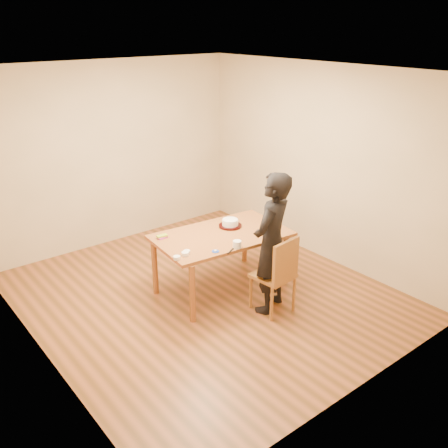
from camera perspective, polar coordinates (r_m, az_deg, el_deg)
room_shell at (r=6.01m, az=-4.26°, el=4.38°), size 4.00×4.50×2.70m
dining_table at (r=6.15m, az=-0.29°, el=-1.33°), size 1.71×1.12×0.04m
dining_chair at (r=5.84m, az=5.62°, el=-5.86°), size 0.46×0.46×0.04m
cake_plate at (r=6.36m, az=0.71°, el=-0.20°), size 0.29×0.29×0.02m
cake at (r=6.34m, az=0.71°, el=0.17°), size 0.21×0.21×0.07m
frosting_dome at (r=6.32m, az=0.71°, el=0.55°), size 0.20×0.20×0.03m
frosting_tub at (r=5.76m, az=1.51°, el=-2.34°), size 0.10×0.10×0.09m
frosting_lid at (r=5.68m, az=-0.98°, el=-3.14°), size 0.09×0.09×0.01m
frosting_dollop at (r=5.68m, az=-0.98°, el=-3.02°), size 0.04×0.04×0.02m
ramekin_green at (r=5.60m, az=-4.45°, el=-3.41°), size 0.08×0.08×0.04m
ramekin_yellow at (r=5.64m, az=-4.28°, el=-3.21°), size 0.08×0.08×0.04m
ramekin_multi at (r=5.52m, az=-5.42°, el=-3.86°), size 0.08×0.08×0.04m
candy_box_pink at (r=6.07m, az=-7.04°, el=-1.52°), size 0.13×0.07×0.02m
candy_box_green at (r=6.06m, az=-7.11°, el=-1.35°), size 0.13×0.08×0.02m
spatula at (r=5.69m, az=0.76°, el=-3.11°), size 0.15×0.09×0.01m
person at (r=5.69m, az=5.46°, el=-2.23°), size 0.72×0.60×1.68m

